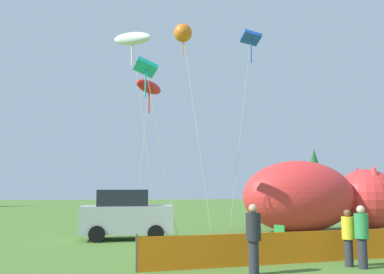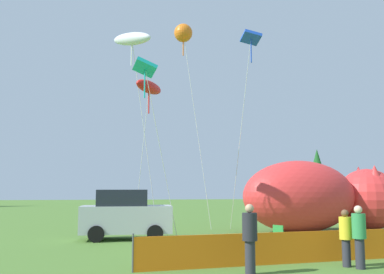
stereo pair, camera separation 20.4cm
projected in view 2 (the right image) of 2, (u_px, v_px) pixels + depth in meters
The scene contains 14 objects.
ground_plane at pixel (225, 249), 15.48m from camera, with size 120.00×120.00×0.00m, color #4C752D.
parked_car at pixel (125, 215), 18.28m from camera, with size 3.84×1.85×2.11m.
folding_chair at pixel (281, 235), 15.48m from camera, with size 0.67×0.67×0.86m.
inflatable_cat at pixel (319, 199), 21.31m from camera, with size 8.71×4.47×3.52m.
safety_fence at pixel (294, 248), 12.57m from camera, with size 9.45×1.53×1.00m.
spectator_in_white_shirt at pixel (359, 234), 11.79m from camera, with size 0.37×0.37×1.72m.
spectator_in_green_shirt at pixel (250, 236), 11.04m from camera, with size 0.39×0.39×1.79m.
spectator_in_grey_shirt at pixel (346, 235), 12.08m from camera, with size 0.35×0.35×1.59m.
kite_white_ghost at pixel (132, 39), 20.23m from camera, with size 2.44×2.40×9.74m.
kite_orange_flower at pixel (183, 34), 23.80m from camera, with size 2.01×1.02×11.27m.
kite_teal_diamond at pixel (145, 71), 17.94m from camera, with size 2.10×2.12×7.56m.
kite_blue_box at pixel (250, 42), 21.70m from camera, with size 1.13×2.90×10.05m.
kite_red_lizard at pixel (149, 88), 20.74m from camera, with size 1.75×2.44×7.44m.
horizon_tree_east at pixel (317, 170), 53.20m from camera, with size 2.90×2.90×6.93m.
Camera 2 is at (-3.22, -15.56, 2.24)m, focal length 40.00 mm.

